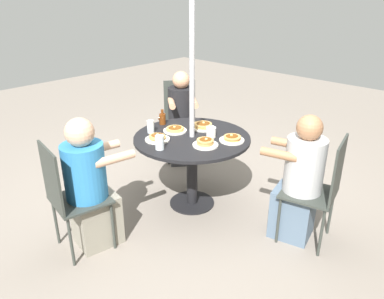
% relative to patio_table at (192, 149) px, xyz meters
% --- Properties ---
extents(ground_plane, '(12.00, 12.00, 0.00)m').
position_rel_patio_table_xyz_m(ground_plane, '(0.00, 0.00, -0.60)').
color(ground_plane, gray).
extents(patio_table, '(1.10, 1.10, 0.73)m').
position_rel_patio_table_xyz_m(patio_table, '(0.00, 0.00, 0.00)').
color(patio_table, black).
rests_on(patio_table, ground).
extents(umbrella_pole, '(0.05, 0.05, 2.30)m').
position_rel_patio_table_xyz_m(umbrella_pole, '(0.00, 0.00, 0.55)').
color(umbrella_pole, '#ADADB2').
rests_on(umbrella_pole, ground).
extents(patio_chair_north, '(0.50, 0.50, 0.95)m').
position_rel_patio_table_xyz_m(patio_chair_north, '(-0.27, 1.18, -0.06)').
color(patio_chair_north, '#333833').
rests_on(patio_chair_north, ground).
extents(diner_north, '(0.41, 0.52, 1.12)m').
position_rel_patio_table_xyz_m(diner_north, '(-0.23, 1.01, -0.09)').
color(diner_north, slate).
rests_on(diner_north, ground).
extents(patio_chair_east, '(0.58, 0.58, 0.95)m').
position_rel_patio_table_xyz_m(patio_chair_east, '(-0.77, -0.93, -0.06)').
color(patio_chair_east, '#333833').
rests_on(patio_chair_east, ground).
extents(diner_east, '(0.53, 0.55, 1.12)m').
position_rel_patio_table_xyz_m(diner_east, '(-0.66, -0.79, -0.08)').
color(diner_east, '#3D3D42').
rests_on(diner_east, ground).
extents(patio_chair_south, '(0.48, 0.48, 0.95)m').
position_rel_patio_table_xyz_m(patio_chair_south, '(1.19, -0.20, -0.06)').
color(patio_chair_south, '#333833').
rests_on(patio_chair_south, ground).
extents(diner_south, '(0.56, 0.40, 1.13)m').
position_rel_patio_table_xyz_m(diner_south, '(1.02, -0.17, -0.08)').
color(diner_south, gray).
rests_on(diner_south, ground).
extents(pancake_plate_a, '(0.23, 0.23, 0.06)m').
position_rel_patio_table_xyz_m(pancake_plate_a, '(0.28, -0.17, 0.15)').
color(pancake_plate_a, silver).
rests_on(pancake_plate_a, patio_table).
extents(pancake_plate_b, '(0.23, 0.23, 0.06)m').
position_rel_patio_table_xyz_m(pancake_plate_b, '(-0.23, -0.07, 0.15)').
color(pancake_plate_b, silver).
rests_on(pancake_plate_b, patio_table).
extents(pancake_plate_c, '(0.23, 0.23, 0.05)m').
position_rel_patio_table_xyz_m(pancake_plate_c, '(0.01, -0.21, 0.14)').
color(pancake_plate_c, silver).
rests_on(pancake_plate_c, patio_table).
extents(pancake_plate_d, '(0.23, 0.23, 0.07)m').
position_rel_patio_table_xyz_m(pancake_plate_d, '(0.08, 0.24, 0.15)').
color(pancake_plate_d, silver).
rests_on(pancake_plate_d, patio_table).
extents(pancake_plate_e, '(0.23, 0.23, 0.06)m').
position_rel_patio_table_xyz_m(pancake_plate_e, '(-0.17, 0.34, 0.15)').
color(pancake_plate_e, silver).
rests_on(pancake_plate_e, patio_table).
extents(syrup_bottle, '(0.09, 0.07, 0.16)m').
position_rel_patio_table_xyz_m(syrup_bottle, '(-0.04, -0.45, 0.19)').
color(syrup_bottle, '#602D0F').
rests_on(syrup_bottle, patio_table).
extents(coffee_cup, '(0.09, 0.09, 0.10)m').
position_rel_patio_table_xyz_m(coffee_cup, '(-0.11, 0.14, 0.17)').
color(coffee_cup, white).
rests_on(coffee_cup, patio_table).
extents(drinking_glass_a, '(0.08, 0.08, 0.12)m').
position_rel_patio_table_xyz_m(drinking_glass_a, '(0.41, 0.00, 0.19)').
color(drinking_glass_a, silver).
rests_on(drinking_glass_a, patio_table).
extents(drinking_glass_b, '(0.07, 0.07, 0.12)m').
position_rel_patio_table_xyz_m(drinking_glass_b, '(0.20, -0.36, 0.19)').
color(drinking_glass_b, silver).
rests_on(drinking_glass_b, patio_table).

